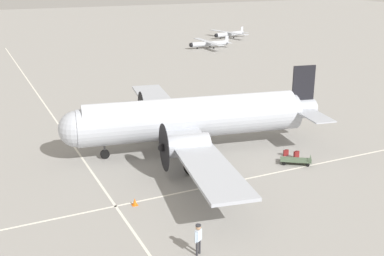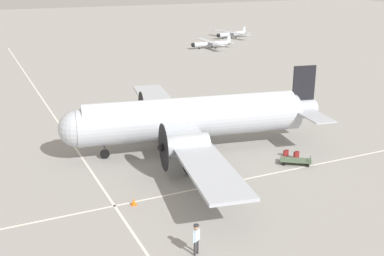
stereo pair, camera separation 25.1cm
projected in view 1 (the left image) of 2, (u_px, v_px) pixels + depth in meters
The scene contains 11 objects.
ground_plane at pixel (192, 150), 37.43m from camera, with size 300.00×300.00×0.00m, color gray.
apron_line_eastwest at pixel (234, 181), 31.91m from camera, with size 120.00×0.16×0.01m.
apron_line_northsouth at pixel (89, 168), 34.10m from camera, with size 0.16×120.00×0.01m.
airliner_main at pixel (186, 118), 36.48m from camera, with size 20.22×26.49×6.18m.
crew_foreground at pixel (198, 236), 23.44m from camera, with size 0.50×0.37×1.65m.
suitcase_near_door at pixel (296, 155), 35.63m from camera, with size 0.41×0.17×0.63m.
suitcase_upright_spare at pixel (286, 153), 36.23m from camera, with size 0.41×0.13×0.50m.
baggage_cart at pixel (296, 160), 34.70m from camera, with size 2.38×2.07×0.56m.
light_aircraft_distant at pixel (229, 34), 97.76m from camera, with size 7.95×10.50×2.02m.
light_aircraft_taxiing at pixel (209, 44), 85.15m from camera, with size 7.71×10.42×2.00m.
traffic_cone at pixel (135, 202), 28.65m from camera, with size 0.34×0.34×0.45m.
Camera 1 is at (15.09, 31.57, 13.42)m, focal length 45.00 mm.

